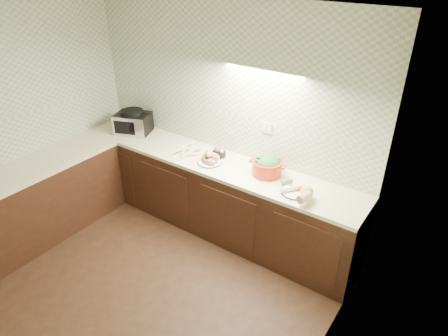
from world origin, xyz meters
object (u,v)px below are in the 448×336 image
Objects in this scene: toaster_oven at (133,122)px; parsnip_pile at (191,151)px; dutch_oven at (267,165)px; sweet_potato_plate at (210,158)px; veg_plate at (301,191)px; onion_bowl at (219,153)px.

toaster_oven reaches higher than parsnip_pile.
toaster_oven is at bearing 173.16° from dutch_oven.
sweet_potato_plate reaches higher than parsnip_pile.
parsnip_pile is at bearing -23.61° from toaster_oven.
dutch_oven is at bearing 4.77° from parsnip_pile.
sweet_potato_plate is 0.66m from dutch_oven.
dutch_oven is 0.50m from veg_plate.
veg_plate is (0.47, -0.17, -0.06)m from dutch_oven.
sweet_potato_plate is at bearing 178.68° from veg_plate.
onion_bowl is at bearing -17.50° from toaster_oven.
parsnip_pile is 0.33m from sweet_potato_plate.
sweet_potato_plate is 0.72× the size of dutch_oven.
toaster_oven is 3.23× the size of onion_bowl.
dutch_oven reaches higher than onion_bowl.
veg_plate is at bearing -24.36° from toaster_oven.
dutch_oven is (1.94, 0.04, -0.03)m from toaster_oven.
toaster_oven is 1.29m from onion_bowl.
onion_bowl is 0.36× the size of veg_plate.
dutch_oven is 0.88× the size of veg_plate.
sweet_potato_plate reaches higher than onion_bowl.
toaster_oven is 1.39× the size of parsnip_pile.
sweet_potato_plate is 0.19m from onion_bowl.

